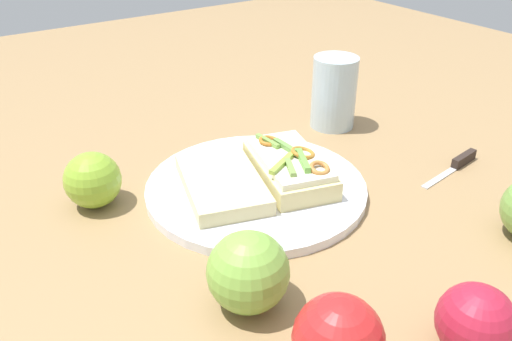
{
  "coord_description": "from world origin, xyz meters",
  "views": [
    {
      "loc": [
        -0.33,
        -0.49,
        0.37
      ],
      "look_at": [
        0.0,
        0.0,
        0.03
      ],
      "focal_mm": 36.92,
      "sensor_mm": 36.0,
      "label": 1
    }
  ],
  "objects_px": {
    "plate": "(256,188)",
    "sandwich": "(289,166)",
    "apple_4": "(338,340)",
    "apple_0": "(476,322)",
    "apple_1": "(93,180)",
    "bread_slice_side": "(222,183)",
    "knife": "(458,164)",
    "apple_2": "(248,272)",
    "drinking_glass": "(334,92)"
  },
  "relations": [
    {
      "from": "drinking_glass",
      "to": "knife",
      "type": "distance_m",
      "value": 0.22
    },
    {
      "from": "plate",
      "to": "drinking_glass",
      "type": "relative_size",
      "value": 2.48
    },
    {
      "from": "apple_0",
      "to": "knife",
      "type": "height_order",
      "value": "apple_0"
    },
    {
      "from": "sandwich",
      "to": "knife",
      "type": "height_order",
      "value": "sandwich"
    },
    {
      "from": "bread_slice_side",
      "to": "apple_2",
      "type": "xyz_separation_m",
      "value": [
        -0.08,
        -0.18,
        0.02
      ]
    },
    {
      "from": "knife",
      "to": "plate",
      "type": "bearing_deg",
      "value": -29.43
    },
    {
      "from": "apple_2",
      "to": "drinking_glass",
      "type": "distance_m",
      "value": 0.44
    },
    {
      "from": "apple_1",
      "to": "apple_2",
      "type": "distance_m",
      "value": 0.27
    },
    {
      "from": "drinking_glass",
      "to": "knife",
      "type": "relative_size",
      "value": 0.9
    },
    {
      "from": "apple_1",
      "to": "apple_2",
      "type": "relative_size",
      "value": 0.89
    },
    {
      "from": "apple_1",
      "to": "apple_4",
      "type": "relative_size",
      "value": 0.93
    },
    {
      "from": "apple_0",
      "to": "apple_1",
      "type": "bearing_deg",
      "value": 114.75
    },
    {
      "from": "apple_1",
      "to": "knife",
      "type": "bearing_deg",
      "value": -23.2
    },
    {
      "from": "apple_0",
      "to": "apple_4",
      "type": "xyz_separation_m",
      "value": [
        -0.11,
        0.05,
        0.0
      ]
    },
    {
      "from": "apple_2",
      "to": "apple_4",
      "type": "relative_size",
      "value": 1.05
    },
    {
      "from": "plate",
      "to": "sandwich",
      "type": "relative_size",
      "value": 1.73
    },
    {
      "from": "bread_slice_side",
      "to": "apple_0",
      "type": "height_order",
      "value": "apple_0"
    },
    {
      "from": "plate",
      "to": "bread_slice_side",
      "type": "xyz_separation_m",
      "value": [
        -0.04,
        0.01,
        0.02
      ]
    },
    {
      "from": "knife",
      "to": "apple_2",
      "type": "bearing_deg",
      "value": 0.43
    },
    {
      "from": "apple_1",
      "to": "knife",
      "type": "distance_m",
      "value": 0.51
    },
    {
      "from": "plate",
      "to": "apple_0",
      "type": "height_order",
      "value": "apple_0"
    },
    {
      "from": "apple_0",
      "to": "apple_2",
      "type": "height_order",
      "value": "apple_2"
    },
    {
      "from": "apple_2",
      "to": "apple_4",
      "type": "xyz_separation_m",
      "value": [
        0.02,
        -0.11,
        -0.0
      ]
    },
    {
      "from": "plate",
      "to": "apple_0",
      "type": "relative_size",
      "value": 4.24
    },
    {
      "from": "sandwich",
      "to": "drinking_glass",
      "type": "relative_size",
      "value": 1.43
    },
    {
      "from": "sandwich",
      "to": "drinking_glass",
      "type": "distance_m",
      "value": 0.22
    },
    {
      "from": "sandwich",
      "to": "apple_1",
      "type": "distance_m",
      "value": 0.25
    },
    {
      "from": "sandwich",
      "to": "apple_2",
      "type": "relative_size",
      "value": 2.09
    },
    {
      "from": "drinking_glass",
      "to": "knife",
      "type": "height_order",
      "value": "drinking_glass"
    },
    {
      "from": "drinking_glass",
      "to": "plate",
      "type": "bearing_deg",
      "value": -155.18
    },
    {
      "from": "plate",
      "to": "bread_slice_side",
      "type": "distance_m",
      "value": 0.05
    },
    {
      "from": "bread_slice_side",
      "to": "apple_0",
      "type": "relative_size",
      "value": 2.27
    },
    {
      "from": "apple_4",
      "to": "knife",
      "type": "distance_m",
      "value": 0.42
    },
    {
      "from": "bread_slice_side",
      "to": "drinking_glass",
      "type": "xyz_separation_m",
      "value": [
        0.27,
        0.09,
        0.04
      ]
    },
    {
      "from": "apple_0",
      "to": "apple_4",
      "type": "relative_size",
      "value": 0.89
    },
    {
      "from": "sandwich",
      "to": "bread_slice_side",
      "type": "height_order",
      "value": "sandwich"
    },
    {
      "from": "plate",
      "to": "apple_4",
      "type": "bearing_deg",
      "value": -111.18
    },
    {
      "from": "plate",
      "to": "bread_slice_side",
      "type": "height_order",
      "value": "bread_slice_side"
    },
    {
      "from": "plate",
      "to": "apple_0",
      "type": "distance_m",
      "value": 0.33
    },
    {
      "from": "knife",
      "to": "apple_1",
      "type": "bearing_deg",
      "value": -31.3
    },
    {
      "from": "plate",
      "to": "sandwich",
      "type": "bearing_deg",
      "value": -15.72
    },
    {
      "from": "apple_2",
      "to": "apple_0",
      "type": "bearing_deg",
      "value": -50.65
    },
    {
      "from": "apple_4",
      "to": "apple_1",
      "type": "bearing_deg",
      "value": 102.0
    },
    {
      "from": "bread_slice_side",
      "to": "apple_4",
      "type": "height_order",
      "value": "apple_4"
    },
    {
      "from": "drinking_glass",
      "to": "apple_4",
      "type": "bearing_deg",
      "value": -131.01
    },
    {
      "from": "apple_2",
      "to": "bread_slice_side",
      "type": "bearing_deg",
      "value": 66.48
    },
    {
      "from": "plate",
      "to": "apple_1",
      "type": "height_order",
      "value": "apple_1"
    },
    {
      "from": "apple_1",
      "to": "drinking_glass",
      "type": "relative_size",
      "value": 0.61
    },
    {
      "from": "apple_2",
      "to": "apple_4",
      "type": "bearing_deg",
      "value": -81.74
    },
    {
      "from": "bread_slice_side",
      "to": "apple_0",
      "type": "bearing_deg",
      "value": 25.1
    }
  ]
}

